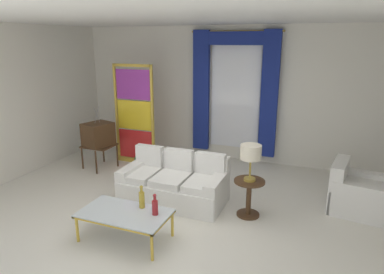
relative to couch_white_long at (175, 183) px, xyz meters
The scene contains 15 objects.
ground_plane 0.66m from the couch_white_long, 66.06° to the right, with size 16.00×16.00×0.00m, color silver.
wall_rear 2.81m from the couch_white_long, 84.64° to the left, with size 8.00×0.12×3.00m, color white.
wall_left 3.63m from the couch_white_long, behind, with size 0.12×7.00×3.00m, color white.
ceiling_slab 2.74m from the couch_white_long, 48.37° to the left, with size 8.00×7.60×0.04m, color white.
curtained_window 2.79m from the couch_white_long, 80.90° to the left, with size 2.00×0.17×2.70m.
couch_white_long is the anchor object (origin of this frame).
coffee_table 1.40m from the couch_white_long, 95.40° to the right, with size 1.23×0.69×0.41m.
bottle_blue_decanter 1.20m from the couch_white_long, 88.85° to the right, with size 0.08×0.08×0.33m.
bottle_crystal_tall 1.34m from the couch_white_long, 77.40° to the right, with size 0.08×0.08×0.30m.
vintage_tv 2.35m from the couch_white_long, 159.33° to the left, with size 0.65×0.71×1.35m.
armchair_white 2.94m from the couch_white_long, 13.88° to the left, with size 0.93×0.92×0.80m.
stained_glass_divider 2.24m from the couch_white_long, 139.19° to the left, with size 0.95×0.05×2.20m.
peacock_figurine 1.51m from the couch_white_long, 143.22° to the left, with size 0.44×0.60×0.50m.
round_side_table 1.31m from the couch_white_long, ahead, with size 0.48×0.48×0.59m.
table_lamp_brass 1.50m from the couch_white_long, ahead, with size 0.32×0.32×0.57m.
Camera 1 is at (2.05, -4.45, 2.67)m, focal length 32.06 mm.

